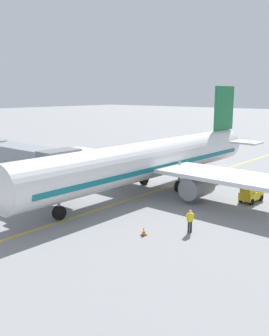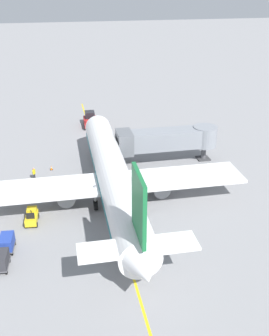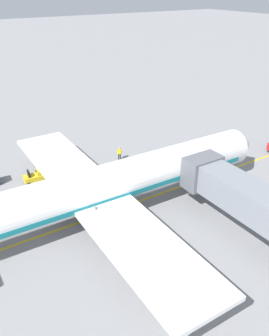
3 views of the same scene
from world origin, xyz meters
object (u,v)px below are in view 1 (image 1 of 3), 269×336
(ground_crew_wing_walker, at_px, (190,220))
(parked_airliner, at_px, (151,160))
(jet_bridge, at_px, (21,160))
(baggage_tug_lead, at_px, (251,194))
(safety_cone_nose_left, at_px, (144,231))

(ground_crew_wing_walker, bearing_deg, parked_airliner, -37.87)
(jet_bridge, height_order, baggage_tug_lead, jet_bridge)
(jet_bridge, xyz_separation_m, baggage_tug_lead, (-18.24, -12.05, -2.74))
(parked_airliner, bearing_deg, ground_crew_wing_walker, 142.13)
(baggage_tug_lead, height_order, safety_cone_nose_left, baggage_tug_lead)
(baggage_tug_lead, bearing_deg, parked_airliner, 17.90)
(parked_airliner, xyz_separation_m, baggage_tug_lead, (-9.29, -3.00, -2.47))
(jet_bridge, distance_m, ground_crew_wing_walker, 18.44)
(baggage_tug_lead, distance_m, ground_crew_wing_walker, 10.18)
(ground_crew_wing_walker, xyz_separation_m, safety_cone_nose_left, (2.17, 2.55, -0.66))
(parked_airliner, distance_m, jet_bridge, 12.73)
(jet_bridge, bearing_deg, safety_cone_nose_left, 177.58)
(parked_airliner, relative_size, baggage_tug_lead, 14.39)
(safety_cone_nose_left, bearing_deg, parked_airliner, -54.01)
(baggage_tug_lead, xyz_separation_m, safety_cone_nose_left, (2.23, 12.73, -0.42))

